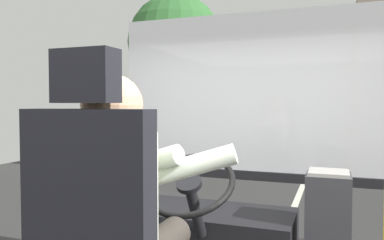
{
  "coord_description": "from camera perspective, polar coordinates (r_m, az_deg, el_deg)",
  "views": [
    {
      "loc": [
        0.67,
        -1.75,
        1.88
      ],
      "look_at": [
        -0.35,
        1.0,
        1.75
      ],
      "focal_mm": 35.92,
      "sensor_mm": 36.0,
      "label": 1
    }
  ],
  "objects": [
    {
      "name": "windshield_panel",
      "position": [
        3.43,
        9.18,
        0.72
      ],
      "size": [
        2.5,
        0.08,
        1.48
      ],
      "color": "silver"
    },
    {
      "name": "fare_box",
      "position": [
        2.61,
        19.52,
        -15.12
      ],
      "size": [
        0.26,
        0.27,
        0.73
      ],
      "color": "#333338",
      "rests_on": "bus_floor"
    },
    {
      "name": "steering_console",
      "position": [
        2.8,
        3.17,
        -16.83
      ],
      "size": [
        1.1,
        1.02,
        0.84
      ],
      "color": "black",
      "rests_on": "bus_floor"
    },
    {
      "name": "street_tree",
      "position": [
        10.5,
        -2.51,
        11.29
      ],
      "size": [
        2.53,
        2.53,
        4.78
      ],
      "color": "#4C3828",
      "rests_on": "ground"
    },
    {
      "name": "bus_driver",
      "position": [
        1.56,
        -10.54,
        -11.64
      ],
      "size": [
        0.82,
        0.57,
        0.79
      ],
      "color": "#332D28",
      "rests_on": "driver_seat"
    },
    {
      "name": "ground",
      "position": [
        10.74,
        16.74,
        -7.86
      ],
      "size": [
        18.0,
        44.0,
        0.06
      ],
      "color": "#303030"
    }
  ]
}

